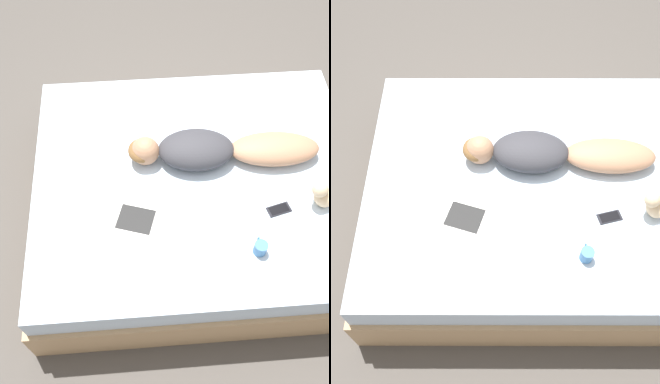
# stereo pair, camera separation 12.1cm
# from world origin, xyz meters

# --- Properties ---
(ground_plane) EXTENTS (12.00, 12.00, 0.00)m
(ground_plane) POSITION_xyz_m (0.00, 0.00, 0.00)
(ground_plane) COLOR #4C4742
(bed) EXTENTS (1.95, 2.26, 0.55)m
(bed) POSITION_xyz_m (0.00, 0.00, 0.27)
(bed) COLOR tan
(bed) RESTS_ON ground_plane
(person) EXTENTS (0.35, 1.31, 0.19)m
(person) POSITION_xyz_m (0.13, -0.15, 0.64)
(person) COLOR #A37556
(person) RESTS_ON bed
(open_magazine) EXTENTS (0.63, 0.47, 0.01)m
(open_magazine) POSITION_xyz_m (-0.45, 0.47, 0.55)
(open_magazine) COLOR white
(open_magazine) RESTS_ON bed
(coffee_mug) EXTENTS (0.11, 0.08, 0.09)m
(coffee_mug) POSITION_xyz_m (-0.59, -0.31, 0.59)
(coffee_mug) COLOR teal
(coffee_mug) RESTS_ON bed
(cell_phone) EXTENTS (0.11, 0.17, 0.01)m
(cell_phone) POSITION_xyz_m (-0.32, -0.49, 0.55)
(cell_phone) COLOR black
(cell_phone) RESTS_ON bed
(plush_toy) EXTENTS (0.14, 0.16, 0.20)m
(plush_toy) POSITION_xyz_m (-0.28, -0.76, 0.64)
(plush_toy) COLOR #D1B289
(plush_toy) RESTS_ON bed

